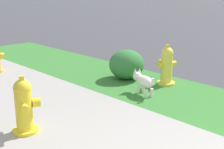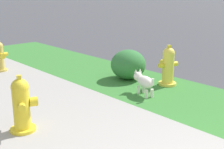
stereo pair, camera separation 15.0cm
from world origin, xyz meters
The scene contains 4 objects.
fire_hydrant_far_end centered at (-3.06, -0.46, 0.36)m, with size 0.39×0.37×0.75m.
fire_hydrant_by_grass_verge centered at (-3.04, 2.47, 0.37)m, with size 0.38×0.40×0.76m.
small_white_dog centered at (-2.97, 1.72, 0.24)m, with size 0.55×0.30×0.41m.
shrub_bush_far_verge centered at (-3.83, 2.21, 0.30)m, with size 0.69×0.69×0.59m.
Camera 1 is at (0.29, -2.19, 1.78)m, focal length 50.00 mm.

